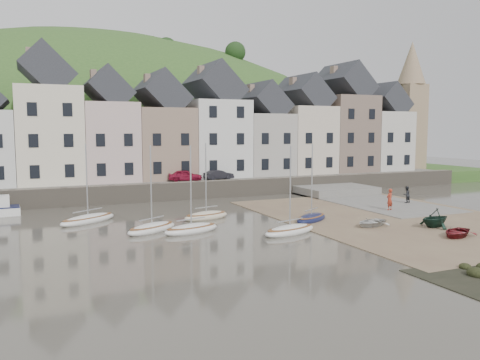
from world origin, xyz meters
name	(u,v)px	position (x,y,z in m)	size (l,w,h in m)	color
ground	(273,229)	(0.00, 0.00, 0.00)	(160.00, 160.00, 0.00)	#464137
quay_land	(161,178)	(0.00, 32.00, 0.75)	(90.00, 30.00, 1.50)	#325722
quay_street	(187,180)	(0.00, 20.50, 1.55)	(70.00, 7.00, 0.10)	slate
seawall	(198,190)	(0.00, 17.00, 0.90)	(70.00, 1.20, 1.80)	slate
beach	(393,218)	(11.00, 0.00, 0.03)	(18.00, 26.00, 0.06)	brown
slipway	(370,201)	(15.00, 8.00, 0.06)	(8.00, 18.00, 0.12)	slate
hillside	(97,267)	(-5.00, 60.00, -17.99)	(134.40, 84.00, 84.00)	#325722
townhouse_terrace	(192,128)	(1.76, 24.00, 7.32)	(61.05, 8.00, 13.93)	silver
church_spire	(410,102)	(34.55, 24.00, 11.06)	(4.00, 4.00, 18.00)	#997F60
sailboat_0	(88,219)	(-12.02, 8.03, 0.26)	(5.12, 4.16, 6.32)	white
sailboat_1	(152,228)	(-8.30, 2.63, 0.26)	(4.53, 3.56, 6.32)	white
sailboat_2	(206,216)	(-3.10, 5.75, 0.27)	(4.33, 2.53, 6.32)	beige
sailboat_3	(191,229)	(-5.82, 1.26, 0.26)	(4.54, 2.57, 6.32)	white
sailboat_4	(290,230)	(0.30, -1.91, 0.26)	(4.76, 2.72, 6.32)	white
sailboat_5	(311,218)	(4.11, 1.41, 0.27)	(4.13, 3.33, 6.32)	#14193F
rowboat_white	(371,222)	(6.95, -2.28, 0.36)	(2.04, 2.85, 0.59)	silver
rowboat_green	(435,218)	(11.00, -4.48, 0.76)	(2.30, 2.67, 1.41)	black
rowboat_red	(457,232)	(9.94, -7.43, 0.36)	(2.07, 2.90, 0.60)	maroon
person_red	(390,199)	(12.94, 2.69, 1.06)	(0.69, 0.45, 1.88)	#A02F1D
person_dark	(407,194)	(17.30, 5.37, 0.92)	(0.78, 0.61, 1.60)	#222327
car_left	(185,175)	(-0.51, 19.50, 2.22)	(1.46, 3.64, 1.24)	maroon
car_right	(219,175)	(3.36, 19.50, 2.15)	(1.16, 3.31, 1.09)	black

